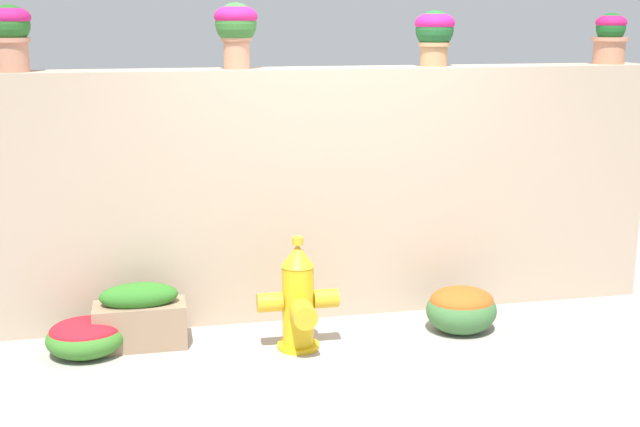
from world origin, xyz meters
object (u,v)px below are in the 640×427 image
at_px(potted_plant_2, 435,32).
at_px(fire_hydrant, 299,301).
at_px(potted_plant_3, 610,36).
at_px(potted_plant_0, 11,31).
at_px(planter_box, 140,317).
at_px(potted_plant_1, 236,27).
at_px(flower_bush_left, 461,307).
at_px(flower_bush_right, 85,336).

bearing_deg(potted_plant_2, fire_hydrant, -147.93).
relative_size(potted_plant_2, potted_plant_3, 1.05).
bearing_deg(potted_plant_3, potted_plant_0, -179.25).
bearing_deg(potted_plant_0, potted_plant_3, 0.75).
bearing_deg(potted_plant_3, fire_hydrant, -163.91).
bearing_deg(potted_plant_2, potted_plant_3, 0.90).
distance_m(potted_plant_2, potted_plant_3, 1.45).
relative_size(potted_plant_0, potted_plant_2, 1.08).
bearing_deg(potted_plant_3, planter_box, -172.43).
distance_m(fire_hydrant, planter_box, 1.10).
bearing_deg(potted_plant_0, potted_plant_1, 0.27).
relative_size(potted_plant_3, fire_hydrant, 0.49).
xyz_separation_m(potted_plant_0, flower_bush_left, (3.02, -0.60, -1.95)).
xyz_separation_m(flower_bush_left, planter_box, (-2.27, 0.17, 0.04)).
xyz_separation_m(potted_plant_3, planter_box, (-3.68, -0.49, -1.86)).
distance_m(potted_plant_2, flower_bush_right, 3.30).
bearing_deg(potted_plant_3, flower_bush_right, -172.14).
distance_m(fire_hydrant, flower_bush_left, 1.23).
relative_size(potted_plant_3, planter_box, 0.62).
height_order(potted_plant_0, flower_bush_right, potted_plant_0).
height_order(potted_plant_3, flower_bush_right, potted_plant_3).
height_order(potted_plant_2, planter_box, potted_plant_2).
distance_m(potted_plant_0, potted_plant_2, 2.97).
relative_size(fire_hydrant, flower_bush_left, 1.53).
distance_m(potted_plant_2, flower_bush_left, 2.04).
height_order(fire_hydrant, planter_box, fire_hydrant).
xyz_separation_m(potted_plant_2, planter_box, (-2.23, -0.47, -1.89)).
height_order(potted_plant_1, potted_plant_2, potted_plant_1).
distance_m(potted_plant_1, potted_plant_3, 2.92).
distance_m(potted_plant_2, planter_box, 2.96).
xyz_separation_m(potted_plant_2, flower_bush_left, (0.04, -0.64, -1.93)).
height_order(fire_hydrant, flower_bush_right, fire_hydrant).
relative_size(potted_plant_1, fire_hydrant, 0.58).
height_order(potted_plant_3, fire_hydrant, potted_plant_3).
bearing_deg(fire_hydrant, potted_plant_0, 158.87).
height_order(potted_plant_0, planter_box, potted_plant_0).
height_order(fire_hydrant, flower_bush_left, fire_hydrant).
xyz_separation_m(potted_plant_2, potted_plant_3, (1.45, 0.02, -0.03)).
distance_m(potted_plant_1, flower_bush_right, 2.36).
relative_size(potted_plant_1, potted_plant_2, 1.12).
bearing_deg(flower_bush_right, planter_box, 10.80).
xyz_separation_m(potted_plant_1, flower_bush_left, (1.52, -0.61, -1.98)).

